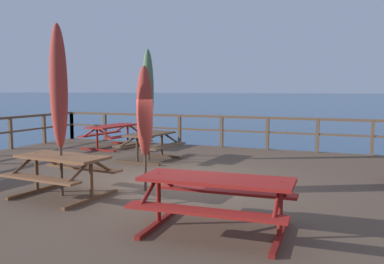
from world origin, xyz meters
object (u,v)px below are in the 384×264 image
picnic_table_front_right (113,131)px  patio_umbrella_tall_back_left (145,112)px  picnic_table_mid_right (150,141)px  picnic_table_back_right (63,167)px  picnic_table_mid_centre (216,192)px  patio_umbrella_tall_mid_left (59,87)px  patio_umbrella_tall_mid_right (148,90)px

picnic_table_front_right → patio_umbrella_tall_back_left: 6.32m
picnic_table_mid_right → picnic_table_back_right: size_ratio=0.94×
picnic_table_mid_centre → patio_umbrella_tall_mid_left: 3.68m
patio_umbrella_tall_mid_left → picnic_table_front_right: bearing=114.6°
patio_umbrella_tall_back_left → picnic_table_front_right: bearing=128.9°
patio_umbrella_tall_mid_left → picnic_table_mid_centre: bearing=-12.7°
picnic_table_back_right → patio_umbrella_tall_mid_right: bearing=95.5°
picnic_table_mid_centre → picnic_table_front_right: bearing=132.3°
picnic_table_mid_right → patio_umbrella_tall_mid_right: size_ratio=0.56×
picnic_table_mid_right → picnic_table_mid_centre: same height
picnic_table_mid_right → patio_umbrella_tall_mid_left: patio_umbrella_tall_mid_left is taller
picnic_table_mid_right → patio_umbrella_tall_mid_left: bearing=-85.8°
picnic_table_mid_right → picnic_table_mid_centre: size_ratio=0.79×
picnic_table_front_right → patio_umbrella_tall_back_left: (3.92, -4.86, 0.99)m
picnic_table_back_right → patio_umbrella_tall_back_left: bearing=38.2°
picnic_table_back_right → picnic_table_mid_centre: 3.33m
patio_umbrella_tall_mid_right → patio_umbrella_tall_mid_left: bearing=-85.1°
picnic_table_front_right → patio_umbrella_tall_mid_left: 6.54m
picnic_table_back_right → picnic_table_front_right: bearing=114.9°
picnic_table_back_right → patio_umbrella_tall_back_left: patio_umbrella_tall_back_left is taller
picnic_table_back_right → patio_umbrella_tall_mid_left: (-0.05, 0.02, 1.46)m
picnic_table_mid_centre → patio_umbrella_tall_mid_right: 6.17m
picnic_table_back_right → patio_umbrella_tall_mid_left: patio_umbrella_tall_mid_left is taller
picnic_table_mid_right → patio_umbrella_tall_back_left: patio_umbrella_tall_back_left is taller
picnic_table_front_right → patio_umbrella_tall_back_left: patio_umbrella_tall_back_left is taller
picnic_table_front_right → patio_umbrella_tall_mid_right: 3.22m
patio_umbrella_tall_mid_right → patio_umbrella_tall_back_left: bearing=-62.7°
patio_umbrella_tall_back_left → patio_umbrella_tall_mid_left: bearing=-143.5°
picnic_table_mid_right → picnic_table_front_right: 2.94m
picnic_table_mid_right → picnic_table_back_right: bearing=-85.2°
picnic_table_front_right → patio_umbrella_tall_mid_right: size_ratio=0.69×
picnic_table_mid_right → picnic_table_back_right: 4.07m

